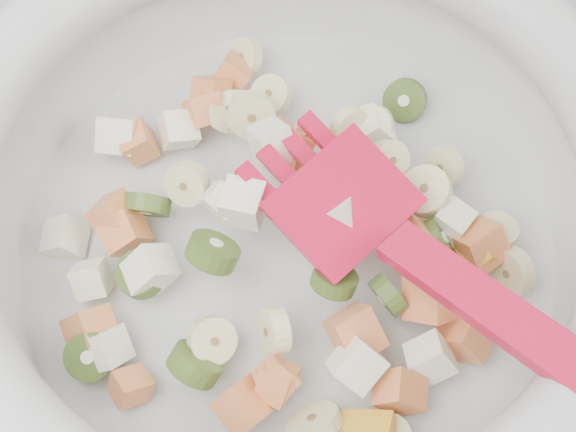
{
  "coord_description": "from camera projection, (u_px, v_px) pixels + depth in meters",
  "views": [
    {
      "loc": [
        -0.02,
        1.2,
        1.36
      ],
      "look_at": [
        -0.04,
        1.43,
        0.95
      ],
      "focal_mm": 55.0,
      "sensor_mm": 36.0,
      "label": 1
    }
  ],
  "objects": [
    {
      "name": "counter",
      "position": [
        325.0,
        426.0,
        0.92
      ],
      "size": [
        2.0,
        0.6,
        0.9
      ],
      "primitive_type": "cube",
      "color": "gray",
      "rests_on": "ground"
    },
    {
      "name": "mixing_bowl",
      "position": [
        289.0,
        207.0,
        0.46
      ],
      "size": [
        0.41,
        0.38,
        0.13
      ],
      "color": "silver",
      "rests_on": "counter"
    }
  ]
}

